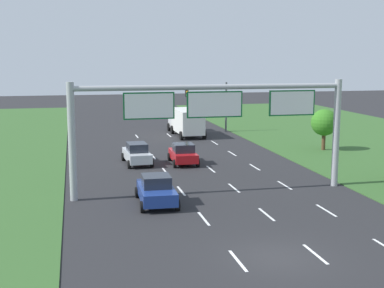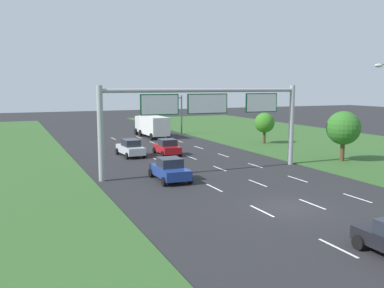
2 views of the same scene
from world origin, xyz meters
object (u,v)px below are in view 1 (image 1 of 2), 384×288
Objects in this scene: car_mid_lane at (156,190)px; roadside_tree_far at (324,123)px; box_truck at (186,120)px; traffic_light_mast at (209,98)px; car_near_red at (183,154)px; sign_gantry at (214,114)px; car_far_ahead at (137,154)px.

roadside_tree_far is (17.50, 14.28, 1.73)m from car_mid_lane.
traffic_light_mast is (2.97, 1.27, 2.27)m from box_truck.
car_mid_lane reaches higher than car_near_red.
traffic_light_mast is at bearing 76.19° from sign_gantry.
car_mid_lane is 29.62m from traffic_light_mast.
traffic_light_mast is at bearing 118.54° from roadside_tree_far.
traffic_light_mast is at bearing 22.15° from box_truck.
roadside_tree_far is at bearing 42.52° from sign_gantry.
traffic_light_mast reaches higher than car_near_red.
box_truck is 2.16× the size of roadside_tree_far.
traffic_light_mast is 15.25m from roadside_tree_far.
sign_gantry is 18.62m from roadside_tree_far.
car_far_ahead is 1.17× the size of roadside_tree_far.
traffic_light_mast reaches higher than box_truck.
box_truck is 25.01m from sign_gantry.
car_mid_lane is (-3.86, -11.08, 0.01)m from car_near_red.
car_near_red is 0.72× the size of traffic_light_mast.
box_truck reaches higher than car_near_red.
box_truck is (7.00, 14.53, 0.76)m from car_far_ahead.
car_mid_lane is 11.83m from car_far_ahead.
box_truck is (3.41, 15.27, 0.79)m from car_near_red.
sign_gantry reaches higher than car_near_red.
car_mid_lane is 1.15× the size of roadside_tree_far.
car_mid_lane is 0.25× the size of sign_gantry.
sign_gantry is at bearing -88.03° from car_near_red.
car_near_red is 15.67m from box_truck.
box_truck is at bearing 76.17° from car_mid_lane.
car_mid_lane is at bearing -106.47° from box_truck.
car_far_ahead is 0.79× the size of traffic_light_mast.
roadside_tree_far is at bearing 14.97° from car_near_red.
car_mid_lane is 5.97m from sign_gantry.
car_far_ahead reaches higher than car_mid_lane.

